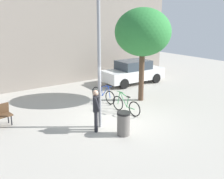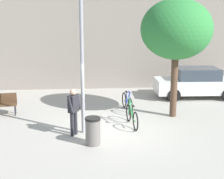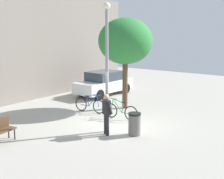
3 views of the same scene
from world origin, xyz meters
TOP-DOWN VIEW (x-y plane):
  - ground_plane at (0.00, 0.00)m, footprint 36.00×36.00m
  - building_facade at (0.00, 8.02)m, footprint 19.51×2.00m
  - lamppost at (-1.03, -0.24)m, footprint 0.28×0.28m
  - person_by_lamppost at (-1.35, -0.47)m, footprint 0.50×0.62m
  - plaza_tree at (2.70, 1.45)m, footprint 2.86×2.86m
  - bicycle_green at (0.81, 0.38)m, footprint 0.24×1.81m
  - bicycle_blue at (0.88, 2.38)m, footprint 0.27×1.80m
  - parked_car_white at (4.75, 4.53)m, footprint 4.26×1.93m
  - trash_bin at (-0.71, -1.39)m, footprint 0.51×0.51m

SIDE VIEW (x-z plane):
  - ground_plane at x=0.00m, z-range 0.00..0.00m
  - bicycle_green at x=0.81m, z-range -0.10..0.87m
  - bicycle_blue at x=0.88m, z-range -0.10..0.87m
  - trash_bin at x=-0.71m, z-range 0.00..0.93m
  - parked_car_white at x=4.75m, z-range 0.00..1.55m
  - person_by_lamppost at x=-1.35m, z-range 0.13..1.80m
  - lamppost at x=-1.03m, z-range 0.42..5.65m
  - building_facade at x=0.00m, z-range 0.00..6.39m
  - plaza_tree at x=2.70m, z-range 1.17..5.99m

